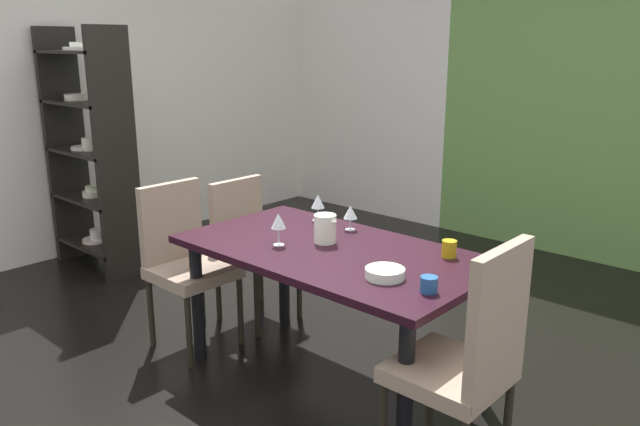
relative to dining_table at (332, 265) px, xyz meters
name	(u,v)px	position (x,y,z in m)	size (l,w,h in m)	color
ground_plane	(256,360)	(-0.47, -0.14, -0.67)	(5.39, 6.29, 0.02)	black
back_panel_interior	(364,95)	(-2.14, 2.96, 0.59)	(2.06, 0.10, 2.51)	silver
garden_window_panel	(635,114)	(0.56, 2.96, 0.59)	(3.33, 0.10, 2.51)	#638F47
left_interior_panel	(31,111)	(-3.12, -0.14, 0.59)	(0.10, 6.29, 2.51)	silver
dining_table	(332,265)	(0.00, 0.00, 0.00)	(1.64, 0.90, 0.76)	black
chair_left_far	(250,240)	(-0.94, 0.26, -0.13)	(0.45, 0.44, 0.93)	gray
chair_right_near	(469,356)	(0.96, -0.26, -0.08)	(0.44, 0.44, 1.06)	gray
chair_left_near	(185,256)	(-0.95, -0.26, -0.11)	(0.45, 0.44, 0.99)	gray
display_shelf	(90,152)	(-2.60, 0.06, 0.29)	(0.85, 0.33, 1.92)	black
wine_glass_east	(318,202)	(-0.41, 0.33, 0.21)	(0.08, 0.08, 0.16)	silver
wine_glass_near_window	(350,213)	(-0.14, 0.32, 0.20)	(0.08, 0.08, 0.14)	silver
wine_glass_corner	(278,222)	(-0.24, -0.15, 0.22)	(0.08, 0.08, 0.18)	silver
serving_bowl_west	(385,273)	(0.46, -0.16, 0.12)	(0.18, 0.18, 0.05)	white
cup_north	(449,249)	(0.52, 0.29, 0.14)	(0.07, 0.07, 0.09)	#B49314
cup_front	(429,284)	(0.70, -0.17, 0.13)	(0.08, 0.08, 0.07)	#204E8A
pitcher_near_shelf	(325,228)	(-0.09, 0.05, 0.17)	(0.14, 0.12, 0.16)	white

